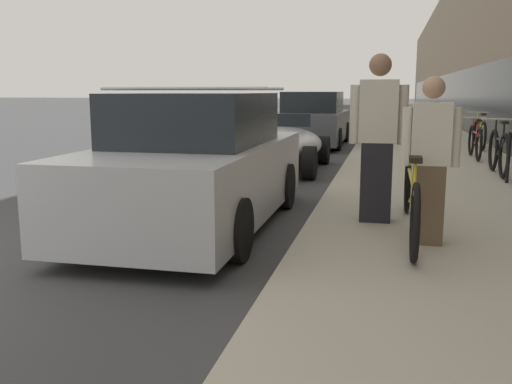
# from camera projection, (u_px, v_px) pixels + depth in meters

# --- Properties ---
(sidewalk_slab) EXTENTS (3.52, 70.00, 0.11)m
(sidewalk_slab) POSITION_uv_depth(u_px,v_px,m) (411.00, 128.00, 23.28)
(sidewalk_slab) COLOR #B2AA99
(sidewalk_slab) RESTS_ON ground
(tandem_bicycle) EXTENTS (0.52, 2.78, 0.87)m
(tandem_bicycle) POSITION_uv_depth(u_px,v_px,m) (411.00, 197.00, 5.79)
(tandem_bicycle) COLOR black
(tandem_bicycle) RESTS_ON sidewalk_slab
(person_rider) EXTENTS (0.53, 0.21, 1.57)m
(person_rider) POSITION_uv_depth(u_px,v_px,m) (430.00, 161.00, 5.34)
(person_rider) COLOR brown
(person_rider) RESTS_ON sidewalk_slab
(person_bystander) EXTENTS (0.62, 0.24, 1.84)m
(person_bystander) POSITION_uv_depth(u_px,v_px,m) (378.00, 139.00, 6.25)
(person_bystander) COLOR black
(person_bystander) RESTS_ON sidewalk_slab
(cruiser_bike_nearest) EXTENTS (0.52, 1.77, 0.95)m
(cruiser_bike_nearest) POSITION_uv_depth(u_px,v_px,m) (499.00, 152.00, 9.88)
(cruiser_bike_nearest) COLOR black
(cruiser_bike_nearest) RESTS_ON sidewalk_slab
(cruiser_bike_middle) EXTENTS (0.52, 1.82, 0.86)m
(cruiser_bike_middle) POSITION_uv_depth(u_px,v_px,m) (475.00, 141.00, 12.27)
(cruiser_bike_middle) COLOR black
(cruiser_bike_middle) RESTS_ON sidewalk_slab
(cruiser_bike_farthest) EXTENTS (0.52, 1.86, 0.90)m
(cruiser_bike_farthest) POSITION_uv_depth(u_px,v_px,m) (480.00, 133.00, 14.30)
(cruiser_bike_farthest) COLOR black
(cruiser_bike_farthest) RESTS_ON sidewalk_slab
(parked_sedan_curbside) EXTENTS (1.82, 4.17, 1.60)m
(parked_sedan_curbside) POSITION_uv_depth(u_px,v_px,m) (197.00, 167.00, 6.52)
(parked_sedan_curbside) COLOR silver
(parked_sedan_curbside) RESTS_ON ground
(vintage_roadster_curbside) EXTENTS (1.87, 3.91, 1.09)m
(vintage_roadster_curbside) POSITION_uv_depth(u_px,v_px,m) (276.00, 146.00, 11.28)
(vintage_roadster_curbside) COLOR silver
(vintage_roadster_curbside) RESTS_ON ground
(parked_sedan_far) EXTENTS (1.86, 4.49, 1.52)m
(parked_sedan_far) POSITION_uv_depth(u_px,v_px,m) (313.00, 121.00, 16.31)
(parked_sedan_far) COLOR #4C5156
(parked_sedan_far) RESTS_ON ground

